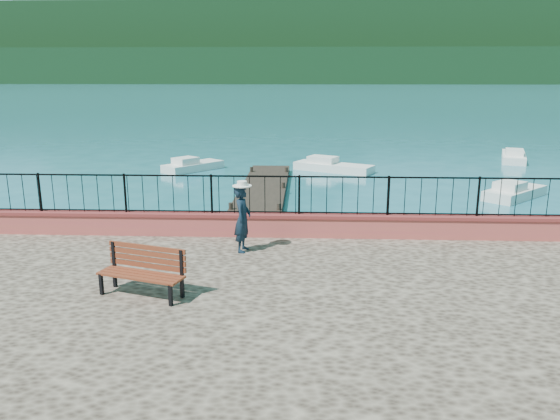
# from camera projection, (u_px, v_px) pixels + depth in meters

# --- Properties ---
(ground) EXTENTS (2000.00, 2000.00, 0.00)m
(ground) POSITION_uv_depth(u_px,v_px,m) (312.00, 351.00, 10.53)
(ground) COLOR #19596B
(ground) RESTS_ON ground
(parapet) EXTENTS (28.00, 0.46, 0.58)m
(parapet) POSITION_uv_depth(u_px,v_px,m) (311.00, 225.00, 13.75)
(parapet) COLOR #AB3D41
(parapet) RESTS_ON promenade
(railing) EXTENTS (27.00, 0.05, 0.95)m
(railing) POSITION_uv_depth(u_px,v_px,m) (311.00, 196.00, 13.57)
(railing) COLOR black
(railing) RESTS_ON parapet
(dock) EXTENTS (2.00, 16.00, 0.30)m
(dock) POSITION_uv_depth(u_px,v_px,m) (259.00, 201.00, 22.21)
(dock) COLOR #2D231C
(dock) RESTS_ON ground
(far_forest) EXTENTS (900.00, 60.00, 18.00)m
(far_forest) POSITION_uv_depth(u_px,v_px,m) (306.00, 67.00, 299.06)
(far_forest) COLOR black
(far_forest) RESTS_ON ground
(foothills) EXTENTS (900.00, 120.00, 44.00)m
(foothills) POSITION_uv_depth(u_px,v_px,m) (306.00, 47.00, 354.04)
(foothills) COLOR black
(foothills) RESTS_ON ground
(companion_hill) EXTENTS (448.00, 384.00, 180.00)m
(companion_hill) POSITION_uv_depth(u_px,v_px,m) (526.00, 79.00, 543.55)
(companion_hill) COLOR #142D23
(companion_hill) RESTS_ON ground
(park_bench) EXTENTS (1.73, 1.02, 0.91)m
(park_bench) POSITION_uv_depth(u_px,v_px,m) (142.00, 281.00, 10.07)
(park_bench) COLOR black
(park_bench) RESTS_ON promenade
(person) EXTENTS (0.45, 0.61, 1.53)m
(person) POSITION_uv_depth(u_px,v_px,m) (243.00, 219.00, 12.48)
(person) COLOR black
(person) RESTS_ON promenade
(hat) EXTENTS (0.44, 0.44, 0.12)m
(hat) POSITION_uv_depth(u_px,v_px,m) (242.00, 184.00, 12.27)
(hat) COLOR silver
(hat) RESTS_ON person
(boat_2) EXTENTS (3.29, 3.23, 0.80)m
(boat_2) POSITION_uv_depth(u_px,v_px,m) (515.00, 189.00, 23.39)
(boat_2) COLOR silver
(boat_2) RESTS_ON ground
(boat_3) EXTENTS (3.20, 3.47, 0.80)m
(boat_3) POSITION_uv_depth(u_px,v_px,m) (193.00, 163.00, 30.08)
(boat_3) COLOR silver
(boat_3) RESTS_ON ground
(boat_4) EXTENTS (4.45, 3.19, 0.80)m
(boat_4) POSITION_uv_depth(u_px,v_px,m) (333.00, 164.00, 29.81)
(boat_4) COLOR silver
(boat_4) RESTS_ON ground
(boat_5) EXTENTS (2.61, 4.47, 0.80)m
(boat_5) POSITION_uv_depth(u_px,v_px,m) (514.00, 154.00, 33.50)
(boat_5) COLOR silver
(boat_5) RESTS_ON ground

